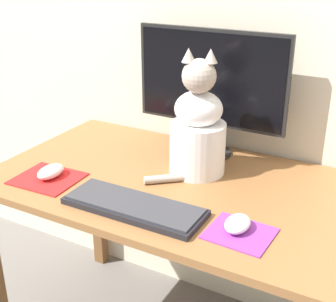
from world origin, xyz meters
name	(u,v)px	position (x,y,z in m)	size (l,w,h in m)	color
wall_back	(234,3)	(0.00, 0.39, 1.25)	(7.00, 0.04, 2.50)	beige
desk	(182,208)	(0.00, 0.00, 0.62)	(1.28, 0.71, 0.72)	brown
monitor	(210,85)	(-0.02, 0.26, 0.98)	(0.56, 0.17, 0.46)	black
keyboard	(134,206)	(-0.05, -0.22, 0.73)	(0.42, 0.16, 0.02)	black
mousepad_left	(48,179)	(-0.40, -0.19, 0.72)	(0.21, 0.19, 0.00)	red
mousepad_right	(240,233)	(0.27, -0.19, 0.72)	(0.18, 0.16, 0.00)	purple
computer_mouse_left	(51,172)	(-0.40, -0.18, 0.75)	(0.07, 0.11, 0.04)	white
computer_mouse_right	(237,224)	(0.26, -0.18, 0.74)	(0.07, 0.10, 0.04)	white
cat	(198,129)	(0.01, 0.10, 0.88)	(0.24, 0.30, 0.42)	white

